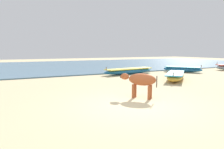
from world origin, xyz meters
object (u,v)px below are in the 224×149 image
Objects in this scene: fishing_boat_1 at (182,69)px; cow_adult_rust at (141,80)px; fishing_boat_3 at (129,71)px; fishing_boat_5 at (175,76)px.

fishing_boat_1 is 11.04m from cow_adult_rust.
fishing_boat_3 is 4.27m from fishing_boat_5.
cow_adult_rust is at bearing 53.70° from fishing_boat_3.
fishing_boat_1 is 0.92× the size of fishing_boat_5.
fishing_boat_5 reaches higher than fishing_boat_1.
cow_adult_rust is (-4.83, -3.12, 0.46)m from fishing_boat_5.
fishing_boat_1 is 0.66× the size of fishing_boat_3.
cow_adult_rust is at bearing -9.35° from fishing_boat_5.
fishing_boat_1 is at bearing -91.92° from cow_adult_rust.
fishing_boat_5 is (-4.08, -3.39, 0.01)m from fishing_boat_1.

